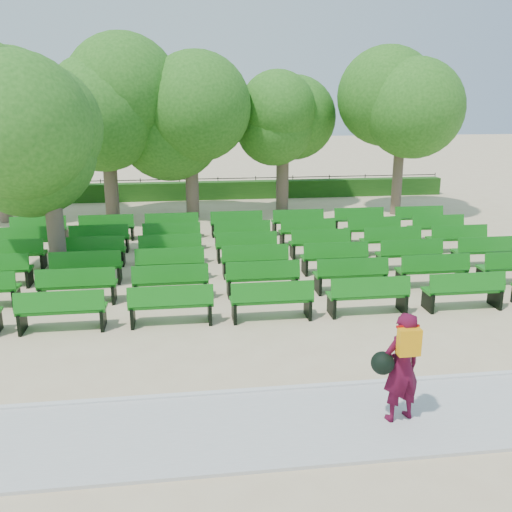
# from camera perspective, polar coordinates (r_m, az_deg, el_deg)

# --- Properties ---
(ground) EXTENTS (120.00, 120.00, 0.00)m
(ground) POSITION_cam_1_polar(r_m,az_deg,el_deg) (16.30, -3.62, -2.89)
(ground) COLOR #CEB388
(paving) EXTENTS (30.00, 2.20, 0.06)m
(paving) POSITION_cam_1_polar(r_m,az_deg,el_deg) (9.60, -0.13, -16.88)
(paving) COLOR #BBBBB6
(paving) RESTS_ON ground
(curb) EXTENTS (30.00, 0.12, 0.10)m
(curb) POSITION_cam_1_polar(r_m,az_deg,el_deg) (10.57, -0.99, -13.45)
(curb) COLOR silver
(curb) RESTS_ON ground
(hedge) EXTENTS (26.00, 0.70, 0.90)m
(hedge) POSITION_cam_1_polar(r_m,az_deg,el_deg) (29.81, -5.68, 6.52)
(hedge) COLOR #1D4D13
(hedge) RESTS_ON ground
(fence) EXTENTS (26.00, 0.10, 1.02)m
(fence) POSITION_cam_1_polar(r_m,az_deg,el_deg) (30.28, -5.69, 5.80)
(fence) COLOR black
(fence) RESTS_ON ground
(tree_line) EXTENTS (21.80, 6.80, 7.04)m
(tree_line) POSITION_cam_1_polar(r_m,az_deg,el_deg) (25.96, -5.29, 4.14)
(tree_line) COLOR #31721E
(tree_line) RESTS_ON ground
(bench_array) EXTENTS (1.99, 0.66, 1.25)m
(bench_array) POSITION_cam_1_polar(r_m,az_deg,el_deg) (17.86, -0.61, -0.84)
(bench_array) COLOR #136E14
(bench_array) RESTS_ON ground
(tree_among) EXTENTS (3.84, 3.84, 5.56)m
(tree_among) POSITION_cam_1_polar(r_m,az_deg,el_deg) (17.18, -20.11, 10.13)
(tree_among) COLOR brown
(tree_among) RESTS_ON ground
(person) EXTENTS (0.92, 0.61, 1.87)m
(person) POSITION_cam_1_polar(r_m,az_deg,el_deg) (9.60, 14.23, -10.59)
(person) COLOR #490A22
(person) RESTS_ON ground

